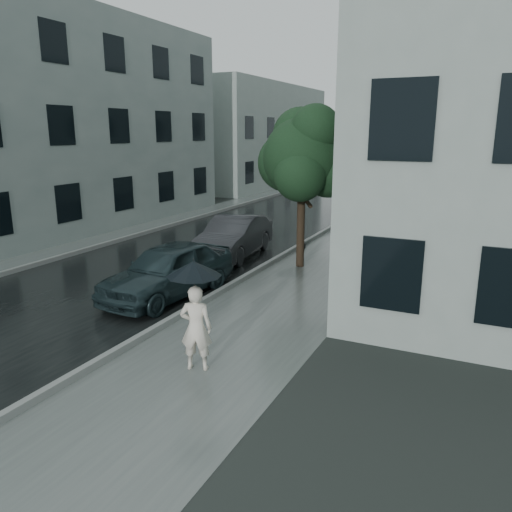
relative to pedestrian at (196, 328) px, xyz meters
The scene contains 15 objects.
ground 1.32m from the pedestrian, 102.55° to the left, with size 120.00×120.00×0.00m, color black.
sidewalk 13.03m from the pedestrian, 89.88° to the left, with size 3.50×60.00×0.01m, color slate.
kerb_near 13.15m from the pedestrian, 97.87° to the left, with size 0.15×60.00×0.15m, color slate.
asphalt_road 14.06m from the pedestrian, 112.17° to the left, with size 6.85×60.00×0.00m, color black.
kerb_far 15.72m from the pedestrian, 124.09° to the left, with size 0.15×60.00×0.15m, color slate.
sidewalk_far 16.25m from the pedestrian, 126.79° to the left, with size 1.70×60.00×0.01m, color #4C5451.
building_near 21.48m from the pedestrian, 75.64° to the left, with size 7.02×36.00×9.00m.
building_far_a 17.09m from the pedestrian, 147.25° to the left, with size 7.02×20.00×9.50m.
building_far_b 34.16m from the pedestrian, 114.30° to the left, with size 7.02×18.00×8.00m.
pedestrian is the anchor object (origin of this frame).
umbrella 1.14m from the pedestrian, 135.09° to the left, with size 1.32×1.32×1.22m.
street_tree 8.40m from the pedestrian, 95.96° to the left, with size 3.29×2.99×5.21m.
lamp_post 10.64m from the pedestrian, 100.08° to the left, with size 0.85×0.32×4.88m.
car_near 4.47m from the pedestrian, 131.64° to the left, with size 1.73×4.31×1.47m, color #1C2C30.
car_far 8.76m from the pedestrian, 113.15° to the left, with size 1.53×4.40×1.45m, color #242629.
Camera 1 is at (4.95, -8.38, 4.41)m, focal length 35.00 mm.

